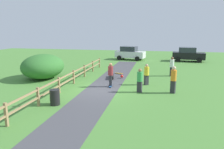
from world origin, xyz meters
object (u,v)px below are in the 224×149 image
bush_large (43,66)px  parked_car_white (130,53)px  bystander_white (172,65)px  bystander_green (140,79)px  parked_car_black (188,54)px  skater_riding (111,74)px  bystander_orange (173,78)px  skater_fallen (112,76)px  skateboard_loose (119,73)px  bystander_yellow (147,74)px  trash_bin (55,97)px

bush_large → parked_car_white: bearing=66.4°
bystander_white → bystander_green: bystander_white is taller
bystander_white → parked_car_black: parked_car_black is taller
bush_large → skater_riding: 6.63m
bystander_orange → bystander_green: bystander_orange is taller
bystander_orange → parked_car_black: parked_car_black is taller
skater_fallen → skateboard_loose: (0.25, 1.92, -0.11)m
bush_large → bystander_yellow: 9.04m
skater_fallen → bystander_white: bearing=22.5°
skater_riding → parked_car_black: parked_car_black is taller
bystander_yellow → bystander_white: bearing=60.4°
skateboard_loose → parked_car_white: (-0.28, 10.47, 0.87)m
skateboard_loose → bystander_green: 6.21m
skater_fallen → bystander_white: 5.67m
skater_riding → skater_fallen: skater_riding is taller
skater_riding → bystander_yellow: (2.60, 1.19, -0.12)m
bystander_orange → bystander_yellow: 2.62m
skater_riding → trash_bin: bearing=-117.4°
bystander_yellow → parked_car_black: (4.96, 14.00, 0.05)m
skater_fallen → bystander_yellow: bystander_yellow is taller
parked_car_black → trash_bin: bearing=-116.7°
bystander_orange → bystander_white: bearing=87.3°
bystander_white → parked_car_black: (2.83, 10.24, -0.04)m
bush_large → skater_fallen: 6.17m
bystander_orange → bystander_green: size_ratio=1.12×
trash_bin → bystander_green: bystander_green is taller
parked_car_white → skater_riding: bearing=-88.2°
bush_large → skateboard_loose: 7.05m
parked_car_white → parked_car_black: same height
parked_car_black → skateboard_loose: bearing=-126.6°
bush_large → bystander_yellow: bush_large is taller
bush_large → trash_bin: bush_large is taller
bush_large → parked_car_black: size_ratio=0.96×
skater_riding → bystander_green: skater_riding is taller
skater_riding → bystander_white: 6.84m
bush_large → skater_fallen: bush_large is taller
bystander_green → bystander_white: bearing=67.0°
skater_fallen → bush_large: bearing=-168.5°
bush_large → bystander_white: size_ratio=2.33×
bystander_yellow → bystander_green: bystander_green is taller
trash_bin → skater_fallen: size_ratio=0.56×
skater_riding → bystander_orange: (4.47, -0.65, 0.00)m
trash_bin → skater_riding: bearing=62.6°
bystander_white → bystander_yellow: bystander_white is taller
skater_riding → skateboard_loose: (-0.21, 4.72, -0.94)m
bush_large → skater_riding: bearing=-13.8°
bush_large → skateboard_loose: (6.23, 3.14, -0.99)m
skateboard_loose → parked_car_white: parked_car_white is taller
bush_large → parked_car_black: bearing=44.2°
bystander_orange → trash_bin: bearing=-150.8°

